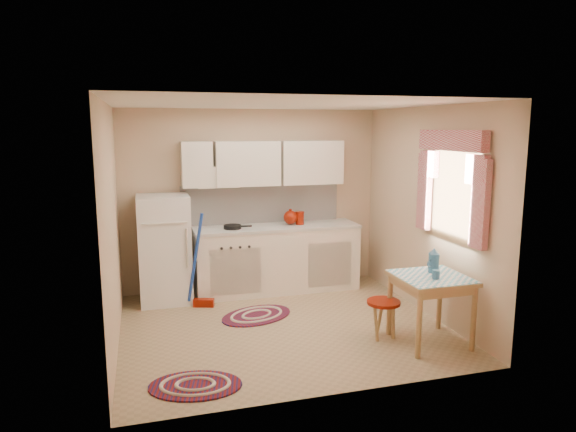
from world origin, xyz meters
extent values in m
plane|color=tan|center=(0.00, 0.00, 0.00)|extent=(3.60, 3.60, 0.00)
cube|color=silver|center=(0.00, 0.00, 2.50)|extent=(3.60, 3.20, 0.04)
cube|color=tan|center=(0.00, 1.60, 1.25)|extent=(3.60, 0.04, 2.50)
cube|color=tan|center=(0.00, -1.60, 1.25)|extent=(3.60, 0.04, 2.50)
cube|color=tan|center=(-1.80, 0.00, 1.25)|extent=(0.04, 3.20, 2.50)
cube|color=tan|center=(1.80, 0.00, 1.25)|extent=(0.04, 3.20, 2.50)
cube|color=white|center=(0.12, 1.59, 1.20)|extent=(2.25, 0.03, 0.55)
cube|color=white|center=(0.12, 1.44, 1.77)|extent=(2.25, 0.33, 0.60)
cube|color=white|center=(1.78, -0.55, 1.55)|extent=(0.04, 0.85, 0.95)
cube|color=white|center=(-1.24, 1.25, 0.70)|extent=(0.65, 0.60, 1.40)
cube|color=white|center=(0.27, 1.30, 0.44)|extent=(2.25, 0.60, 0.88)
cube|color=beige|center=(0.27, 1.30, 0.90)|extent=(2.27, 0.62, 0.04)
cylinder|color=black|center=(-0.35, 1.25, 0.94)|extent=(0.26, 0.26, 0.05)
cylinder|color=maroon|center=(0.60, 1.30, 1.00)|extent=(0.14, 0.14, 0.16)
cube|color=tan|center=(1.37, -0.86, 0.36)|extent=(0.72, 0.72, 0.72)
cylinder|color=maroon|center=(0.95, -0.63, 0.21)|extent=(0.41, 0.41, 0.42)
cylinder|color=#2C5F86|center=(1.36, -0.96, 0.77)|extent=(0.10, 0.10, 0.10)
camera|label=1|loc=(-1.48, -5.39, 2.25)|focal=32.00mm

